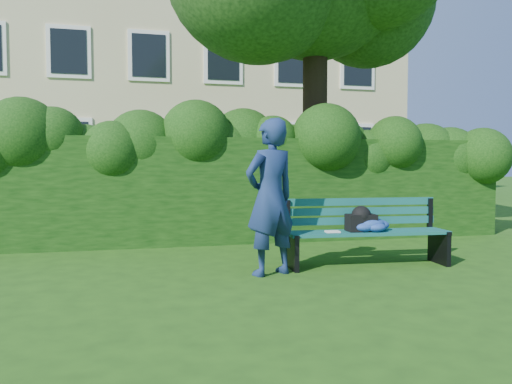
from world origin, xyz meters
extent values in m
plane|color=#204713|center=(0.00, 0.00, 0.00)|extent=(80.00, 80.00, 0.00)
cube|color=tan|center=(0.00, 14.00, 6.00)|extent=(16.00, 8.00, 12.00)
cube|color=white|center=(-3.60, 9.98, 2.00)|extent=(1.30, 0.08, 1.60)
cube|color=black|center=(-3.60, 9.94, 2.00)|extent=(1.05, 0.04, 1.35)
cube|color=white|center=(-1.20, 9.98, 2.00)|extent=(1.30, 0.08, 1.60)
cube|color=black|center=(-1.20, 9.94, 2.00)|extent=(1.05, 0.04, 1.35)
cube|color=white|center=(1.20, 9.98, 2.00)|extent=(1.30, 0.08, 1.60)
cube|color=black|center=(1.20, 9.94, 2.00)|extent=(1.05, 0.04, 1.35)
cube|color=white|center=(3.60, 9.98, 2.00)|extent=(1.30, 0.08, 1.60)
cube|color=black|center=(3.60, 9.94, 2.00)|extent=(1.05, 0.04, 1.35)
cube|color=white|center=(6.00, 9.98, 2.00)|extent=(1.30, 0.08, 1.60)
cube|color=black|center=(6.00, 9.94, 2.00)|extent=(1.05, 0.04, 1.35)
cube|color=white|center=(-3.60, 9.98, 4.80)|extent=(1.30, 0.08, 1.60)
cube|color=black|center=(-3.60, 9.94, 4.80)|extent=(1.05, 0.04, 1.35)
cube|color=white|center=(-1.20, 9.98, 4.80)|extent=(1.30, 0.08, 1.60)
cube|color=black|center=(-1.20, 9.94, 4.80)|extent=(1.05, 0.04, 1.35)
cube|color=white|center=(1.20, 9.98, 4.80)|extent=(1.30, 0.08, 1.60)
cube|color=black|center=(1.20, 9.94, 4.80)|extent=(1.05, 0.04, 1.35)
cube|color=white|center=(3.60, 9.98, 4.80)|extent=(1.30, 0.08, 1.60)
cube|color=black|center=(3.60, 9.94, 4.80)|extent=(1.05, 0.04, 1.35)
cube|color=white|center=(6.00, 9.98, 4.80)|extent=(1.30, 0.08, 1.60)
cube|color=black|center=(6.00, 9.94, 4.80)|extent=(1.05, 0.04, 1.35)
cube|color=black|center=(0.00, 2.20, 0.90)|extent=(10.00, 1.00, 1.80)
cylinder|color=black|center=(1.68, 2.68, 2.53)|extent=(0.47, 0.47, 5.07)
sphere|color=black|center=(2.98, 3.08, 4.66)|extent=(2.64, 2.64, 2.64)
cube|color=#105051|center=(1.26, -0.60, 0.45)|extent=(2.16, 0.25, 0.04)
cube|color=#105051|center=(1.27, -0.48, 0.45)|extent=(2.16, 0.25, 0.04)
cube|color=#105051|center=(1.28, -0.36, 0.45)|extent=(2.16, 0.25, 0.04)
cube|color=#105051|center=(1.29, -0.24, 0.45)|extent=(2.16, 0.25, 0.04)
cube|color=#105051|center=(1.29, -0.16, 0.58)|extent=(2.16, 0.18, 0.10)
cube|color=#105051|center=(1.29, -0.15, 0.71)|extent=(2.16, 0.18, 0.10)
cube|color=#105051|center=(1.30, -0.14, 0.84)|extent=(2.16, 0.18, 0.10)
cube|color=black|center=(0.25, -0.35, 0.22)|extent=(0.09, 0.50, 0.44)
cube|color=black|center=(0.27, -0.09, 0.65)|extent=(0.06, 0.06, 0.45)
cube|color=black|center=(0.25, -0.40, 0.44)|extent=(0.09, 0.42, 0.05)
cube|color=black|center=(2.30, -0.49, 0.22)|extent=(0.09, 0.50, 0.44)
cube|color=black|center=(2.32, -0.23, 0.65)|extent=(0.06, 0.06, 0.45)
cube|color=black|center=(2.30, -0.54, 0.44)|extent=(0.09, 0.42, 0.05)
cube|color=white|center=(0.77, -0.44, 0.48)|extent=(0.19, 0.14, 0.02)
cube|color=black|center=(1.18, -0.41, 0.58)|extent=(0.39, 0.27, 0.23)
imported|color=navy|center=(-0.12, -0.60, 0.95)|extent=(0.81, 0.68, 1.91)
camera|label=1|loc=(-1.74, -6.44, 1.35)|focal=35.00mm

